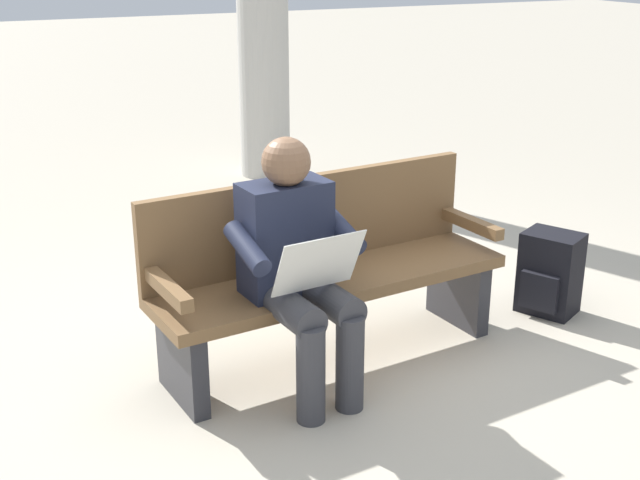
% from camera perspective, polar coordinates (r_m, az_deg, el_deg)
% --- Properties ---
extents(ground_plane, '(40.00, 40.00, 0.00)m').
position_cam_1_polar(ground_plane, '(4.24, 0.86, -8.02)').
color(ground_plane, '#B7AD99').
extents(bench_near, '(1.84, 0.65, 0.90)m').
position_cam_1_polar(bench_near, '(4.10, 0.37, -1.94)').
color(bench_near, brown).
rests_on(bench_near, ground).
extents(person_seated, '(0.60, 0.60, 1.18)m').
position_cam_1_polar(person_seated, '(3.72, -1.56, -1.52)').
color(person_seated, '#1E2338').
rests_on(person_seated, ground).
extents(backpack, '(0.36, 0.38, 0.46)m').
position_cam_1_polar(backpack, '(4.82, 15.46, -2.24)').
color(backpack, black).
rests_on(backpack, ground).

